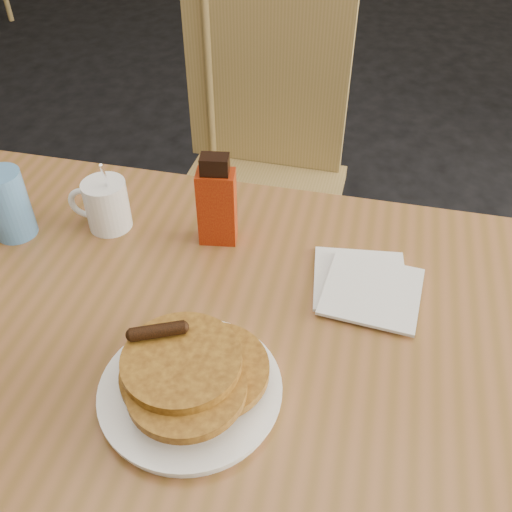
{
  "coord_description": "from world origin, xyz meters",
  "views": [
    {
      "loc": [
        0.15,
        -0.65,
        1.43
      ],
      "look_at": [
        0.05,
        0.03,
        0.82
      ],
      "focal_mm": 40.0,
      "sensor_mm": 36.0,
      "label": 1
    }
  ],
  "objects_px": {
    "pancake_plate": "(190,381)",
    "blue_tumbler": "(8,204)",
    "coffee_mug": "(105,204)",
    "main_table": "(180,333)",
    "chair_main_far": "(261,150)",
    "syrup_bottle": "(217,203)"
  },
  "relations": [
    {
      "from": "chair_main_far",
      "to": "blue_tumbler",
      "type": "xyz_separation_m",
      "value": [
        -0.38,
        -0.61,
        0.22
      ]
    },
    {
      "from": "main_table",
      "to": "chair_main_far",
      "type": "relative_size",
      "value": 1.28
    },
    {
      "from": "syrup_bottle",
      "to": "blue_tumbler",
      "type": "bearing_deg",
      "value": -178.3
    },
    {
      "from": "main_table",
      "to": "blue_tumbler",
      "type": "height_order",
      "value": "blue_tumbler"
    },
    {
      "from": "chair_main_far",
      "to": "pancake_plate",
      "type": "relative_size",
      "value": 3.89
    },
    {
      "from": "coffee_mug",
      "to": "blue_tumbler",
      "type": "bearing_deg",
      "value": -142.33
    },
    {
      "from": "coffee_mug",
      "to": "syrup_bottle",
      "type": "height_order",
      "value": "syrup_bottle"
    },
    {
      "from": "pancake_plate",
      "to": "blue_tumbler",
      "type": "relative_size",
      "value": 1.94
    },
    {
      "from": "syrup_bottle",
      "to": "pancake_plate",
      "type": "bearing_deg",
      "value": -89.33
    },
    {
      "from": "chair_main_far",
      "to": "syrup_bottle",
      "type": "distance_m",
      "value": 0.62
    },
    {
      "from": "main_table",
      "to": "coffee_mug",
      "type": "xyz_separation_m",
      "value": [
        -0.19,
        0.21,
        0.09
      ]
    },
    {
      "from": "main_table",
      "to": "pancake_plate",
      "type": "relative_size",
      "value": 4.98
    },
    {
      "from": "coffee_mug",
      "to": "syrup_bottle",
      "type": "xyz_separation_m",
      "value": [
        0.21,
        -0.01,
        0.03
      ]
    },
    {
      "from": "pancake_plate",
      "to": "chair_main_far",
      "type": "bearing_deg",
      "value": 91.81
    },
    {
      "from": "main_table",
      "to": "coffee_mug",
      "type": "height_order",
      "value": "coffee_mug"
    },
    {
      "from": "chair_main_far",
      "to": "coffee_mug",
      "type": "distance_m",
      "value": 0.64
    },
    {
      "from": "blue_tumbler",
      "to": "chair_main_far",
      "type": "bearing_deg",
      "value": 58.43
    },
    {
      "from": "blue_tumbler",
      "to": "coffee_mug",
      "type": "bearing_deg",
      "value": 16.02
    },
    {
      "from": "pancake_plate",
      "to": "coffee_mug",
      "type": "height_order",
      "value": "coffee_mug"
    },
    {
      "from": "blue_tumbler",
      "to": "syrup_bottle",
      "type": "bearing_deg",
      "value": 5.73
    },
    {
      "from": "coffee_mug",
      "to": "blue_tumbler",
      "type": "distance_m",
      "value": 0.17
    },
    {
      "from": "chair_main_far",
      "to": "blue_tumbler",
      "type": "bearing_deg",
      "value": -115.9
    }
  ]
}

